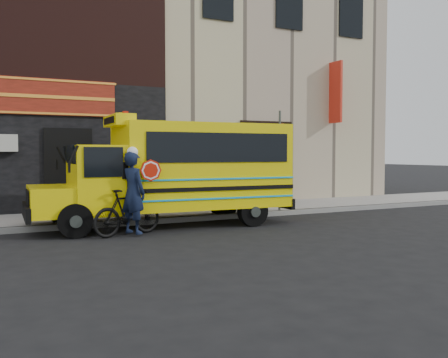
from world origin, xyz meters
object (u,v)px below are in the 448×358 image
Objects in this scene: bicycle at (128,212)px; cyclist at (133,195)px; sign_pole at (280,158)px; school_bus at (178,170)px.

cyclist is at bearing -146.99° from bicycle.
sign_pole is 5.86m from bicycle.
bicycle is at bearing -149.23° from school_bus.
school_bus is 3.85m from sign_pole.
sign_pole reaches higher than cyclist.
cyclist is (0.10, -0.08, 0.42)m from bicycle.
sign_pole is at bearing 11.75° from school_bus.
bicycle is 0.44m from cyclist.
cyclist is (-5.34, -1.87, -0.84)m from sign_pole.
sign_pole is at bearing -89.99° from bicycle.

